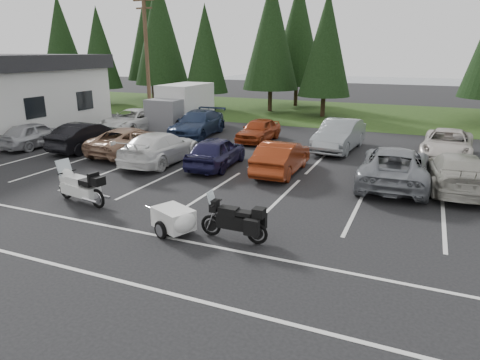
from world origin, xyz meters
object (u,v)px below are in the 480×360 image
car_near_5 (282,157)px  car_far_0 (133,121)px  car_near_2 (132,141)px  car_far_2 (259,130)px  car_near_3 (161,148)px  car_near_4 (216,152)px  cargo_trailer (174,221)px  adventure_motorcycle (233,217)px  box_truck (178,106)px  car_near_0 (35,134)px  car_near_7 (457,172)px  car_far_1 (198,124)px  utility_pole (147,57)px  car_far_4 (447,144)px  touring_motorcycle (80,183)px  car_near_6 (394,166)px  car_near_1 (88,136)px  car_far_3 (339,135)px

car_near_5 → car_far_0: 13.31m
car_near_2 → car_far_2: 7.43m
car_near_3 → car_near_4: 2.79m
car_near_4 → cargo_trailer: bearing=102.8°
car_near_3 → car_far_0: (-6.26, 6.19, -0.01)m
car_near_3 → adventure_motorcycle: bearing=134.5°
cargo_trailer → box_truck: bearing=144.9°
car_near_0 → car_far_2: bearing=-148.9°
car_near_7 → car_far_0: bearing=-19.9°
car_near_5 → cargo_trailer: car_near_5 is taller
car_far_1 → utility_pole: bearing=154.5°
car_far_2 → car_near_0: bearing=-146.4°
car_near_5 → car_far_4: size_ratio=0.86×
car_near_7 → car_far_1: bearing=-25.8°
car_far_1 → box_truck: bearing=135.2°
car_near_5 → touring_motorcycle: size_ratio=1.59×
car_near_6 → car_far_2: bearing=-37.9°
car_near_4 → car_near_7: bearing=179.4°
car_far_4 → car_near_4: bearing=-143.5°
car_far_1 → touring_motorcycle: car_far_1 is taller
car_near_1 → car_near_3: 5.18m
car_near_0 → car_far_0: size_ratio=0.79×
car_near_6 → adventure_motorcycle: size_ratio=2.43×
car_near_3 → car_far_1: size_ratio=0.95×
car_far_2 → car_far_3: bearing=-2.9°
car_near_2 → touring_motorcycle: size_ratio=1.86×
car_near_5 → car_far_0: bearing=-25.8°
utility_pole → car_near_0: (-2.02, -8.09, -3.99)m
touring_motorcycle → car_near_5: bearing=62.0°
utility_pole → car_far_3: 14.31m
touring_motorcycle → adventure_motorcycle: 6.17m
cargo_trailer → car_far_0: bearing=154.9°
car_far_0 → car_near_5: bearing=-22.1°
car_near_3 → car_near_5: (5.82, 0.59, -0.03)m
car_far_2 → car_far_4: (10.08, -0.04, 0.03)m
car_far_1 → car_far_4: car_far_1 is taller
car_far_0 → cargo_trailer: (11.23, -13.07, -0.33)m
car_near_3 → car_far_4: (12.53, 6.53, -0.05)m
box_truck → car_near_2: bearing=-76.1°
car_near_2 → car_near_3: 2.55m
utility_pole → car_near_4: utility_pole is taller
car_far_0 → adventure_motorcycle: 18.22m
car_near_2 → car_far_4: size_ratio=1.01×
car_near_0 → car_near_2: 6.02m
car_far_2 → car_far_3: car_far_3 is taller
car_far_3 → car_far_4: car_far_3 is taller
car_near_0 → car_near_1: car_near_1 is taller
car_far_0 → car_near_3: bearing=-41.9°
car_near_4 → car_near_6: car_near_6 is taller
car_near_4 → car_far_1: size_ratio=0.78×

